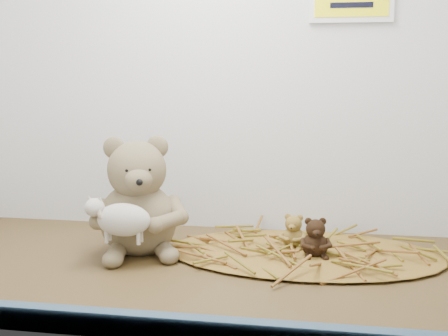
% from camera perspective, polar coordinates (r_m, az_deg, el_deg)
% --- Properties ---
extents(alcove_shell, '(1.20, 0.60, 0.90)m').
position_cam_1_polar(alcove_shell, '(1.13, -2.55, 13.54)').
color(alcove_shell, '#443217').
rests_on(alcove_shell, ground).
extents(front_rail, '(1.19, 0.02, 0.04)m').
position_cam_1_polar(front_rail, '(0.84, -7.88, -15.55)').
color(front_rail, '#3D5675').
rests_on(front_rail, shelf_floor).
extents(straw_bed, '(0.57, 0.33, 0.01)m').
position_cam_1_polar(straw_bed, '(1.19, 8.09, -8.52)').
color(straw_bed, brown).
rests_on(straw_bed, shelf_floor).
extents(main_teddy, '(0.26, 0.27, 0.25)m').
position_cam_1_polar(main_teddy, '(1.18, -8.80, -2.74)').
color(main_teddy, '#766349').
rests_on(main_teddy, shelf_floor).
extents(toy_lamb, '(0.14, 0.09, 0.09)m').
position_cam_1_polar(toy_lamb, '(1.10, -10.18, -5.20)').
color(toy_lamb, beige).
rests_on(toy_lamb, main_teddy).
extents(mini_teddy_tan, '(0.07, 0.07, 0.07)m').
position_cam_1_polar(mini_teddy_tan, '(1.20, 7.07, -6.23)').
color(mini_teddy_tan, olive).
rests_on(mini_teddy_tan, straw_bed).
extents(mini_teddy_brown, '(0.07, 0.08, 0.08)m').
position_cam_1_polar(mini_teddy_brown, '(1.15, 9.25, -6.81)').
color(mini_teddy_brown, black).
rests_on(mini_teddy_brown, straw_bed).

